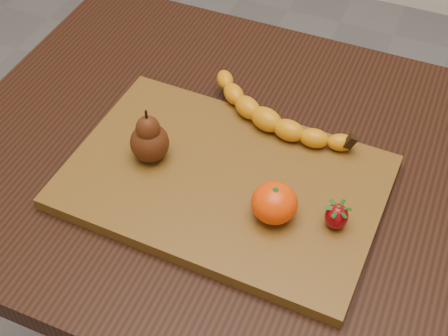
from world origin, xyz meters
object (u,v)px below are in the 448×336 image
at_px(table, 266,209).
at_px(mandarin, 274,203).
at_px(pear, 149,135).
at_px(cutting_board, 224,182).

height_order(table, mandarin, mandarin).
bearing_deg(mandarin, pear, 170.63).
bearing_deg(cutting_board, pear, -176.59).
height_order(cutting_board, pear, pear).
relative_size(table, pear, 11.18).
bearing_deg(mandarin, table, 112.44).
distance_m(pear, mandarin, 0.21).
bearing_deg(cutting_board, mandarin, -21.15).
distance_m(table, mandarin, 0.18).
bearing_deg(mandarin, cutting_board, 157.23).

